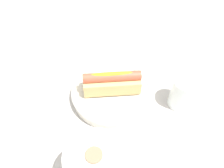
# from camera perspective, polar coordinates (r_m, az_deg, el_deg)

# --- Properties ---
(ground_plane) EXTENTS (2.40, 2.40, 0.00)m
(ground_plane) POSITION_cam_1_polar(r_m,az_deg,el_deg) (0.64, -1.19, -2.16)
(ground_plane) COLOR beige
(serving_bowl) EXTENTS (0.23, 0.23, 0.03)m
(serving_bowl) POSITION_cam_1_polar(r_m,az_deg,el_deg) (0.61, -0.00, -2.14)
(serving_bowl) COLOR silver
(serving_bowl) RESTS_ON ground_plane
(hotdog_front) EXTENTS (0.16, 0.07, 0.06)m
(hotdog_front) POSITION_cam_1_polar(r_m,az_deg,el_deg) (0.58, -0.00, 0.51)
(hotdog_front) COLOR #DBB270
(hotdog_front) RESTS_ON serving_bowl
(water_glass) EXTENTS (0.07, 0.07, 0.09)m
(water_glass) POSITION_cam_1_polar(r_m,az_deg,el_deg) (0.61, 17.91, -2.49)
(water_glass) COLOR white
(water_glass) RESTS_ON ground_plane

